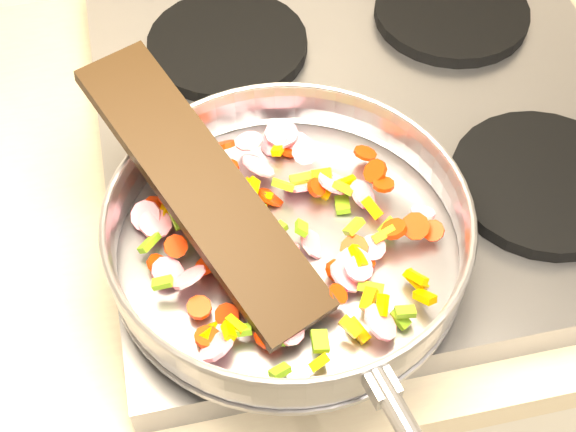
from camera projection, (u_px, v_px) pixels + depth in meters
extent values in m
cube|color=#939399|center=(372.00, 126.00, 0.91)|extent=(0.60, 0.60, 0.04)
cylinder|color=black|center=(276.00, 229.00, 0.78)|extent=(0.19, 0.19, 0.02)
cylinder|color=black|center=(543.00, 182.00, 0.82)|extent=(0.19, 0.19, 0.02)
cylinder|color=black|center=(227.00, 45.00, 0.95)|extent=(0.19, 0.19, 0.02)
cylinder|color=black|center=(451.00, 12.00, 0.99)|extent=(0.19, 0.19, 0.02)
cylinder|color=#9E9EA5|center=(288.00, 249.00, 0.76)|extent=(0.33, 0.33, 0.01)
torus|color=#9E9EA5|center=(288.00, 230.00, 0.73)|extent=(0.38, 0.38, 0.05)
torus|color=#9E9EA5|center=(288.00, 213.00, 0.71)|extent=(0.34, 0.34, 0.01)
cube|color=#9E9EA5|center=(381.00, 384.00, 0.62)|extent=(0.03, 0.03, 0.02)
cylinder|color=#DD1544|center=(274.00, 141.00, 0.82)|extent=(0.03, 0.03, 0.03)
cube|color=#68A216|center=(371.00, 287.00, 0.71)|extent=(0.03, 0.02, 0.01)
cube|color=#68A216|center=(241.00, 330.00, 0.68)|extent=(0.02, 0.01, 0.01)
cube|color=#E19900|center=(229.00, 331.00, 0.67)|extent=(0.01, 0.02, 0.02)
cylinder|color=red|center=(354.00, 248.00, 0.73)|extent=(0.03, 0.03, 0.02)
cylinder|color=red|center=(264.00, 275.00, 0.71)|extent=(0.03, 0.03, 0.01)
cylinder|color=red|center=(257.00, 311.00, 0.69)|extent=(0.02, 0.02, 0.02)
cylinder|color=red|center=(176.00, 246.00, 0.73)|extent=(0.02, 0.02, 0.02)
cylinder|color=#DD1544|center=(168.00, 272.00, 0.72)|extent=(0.04, 0.04, 0.02)
cylinder|color=#DD1544|center=(290.00, 330.00, 0.68)|extent=(0.03, 0.03, 0.02)
cylinder|color=red|center=(171.00, 196.00, 0.77)|extent=(0.03, 0.03, 0.01)
cylinder|color=red|center=(229.00, 168.00, 0.81)|extent=(0.02, 0.02, 0.01)
cube|color=#68A216|center=(405.00, 312.00, 0.69)|extent=(0.02, 0.01, 0.01)
cube|color=#E19900|center=(346.00, 182.00, 0.78)|extent=(0.02, 0.01, 0.01)
cylinder|color=#DD1544|center=(423.00, 212.00, 0.77)|extent=(0.03, 0.03, 0.02)
cube|color=#E19900|center=(236.00, 201.00, 0.75)|extent=(0.02, 0.02, 0.02)
cube|color=#68A216|center=(241.00, 272.00, 0.72)|extent=(0.02, 0.02, 0.02)
cylinder|color=#DD1544|center=(359.00, 269.00, 0.71)|extent=(0.03, 0.04, 0.01)
cube|color=#E19900|center=(417.00, 278.00, 0.71)|extent=(0.02, 0.02, 0.02)
cube|color=#E19900|center=(252.00, 189.00, 0.77)|extent=(0.02, 0.03, 0.01)
cylinder|color=red|center=(194.00, 174.00, 0.78)|extent=(0.02, 0.02, 0.00)
cube|color=#68A216|center=(149.00, 243.00, 0.74)|extent=(0.02, 0.03, 0.01)
cylinder|color=#DD1544|center=(281.00, 134.00, 0.82)|extent=(0.04, 0.04, 0.01)
cylinder|color=red|center=(225.00, 145.00, 0.81)|extent=(0.03, 0.03, 0.02)
cylinder|color=#DD1544|center=(269.00, 312.00, 0.69)|extent=(0.03, 0.04, 0.03)
cube|color=#E19900|center=(321.00, 192.00, 0.79)|extent=(0.02, 0.02, 0.01)
cube|color=#E19900|center=(252.00, 221.00, 0.76)|extent=(0.02, 0.02, 0.01)
cylinder|color=red|center=(384.00, 184.00, 0.77)|extent=(0.03, 0.03, 0.01)
cube|color=#68A216|center=(302.00, 228.00, 0.74)|extent=(0.02, 0.02, 0.02)
cube|color=#68A216|center=(387.00, 226.00, 0.75)|extent=(0.02, 0.02, 0.02)
cylinder|color=red|center=(199.00, 307.00, 0.70)|extent=(0.03, 0.03, 0.01)
cylinder|color=red|center=(338.00, 294.00, 0.70)|extent=(0.02, 0.02, 0.02)
cylinder|color=red|center=(178.00, 177.00, 0.79)|extent=(0.04, 0.04, 0.01)
cylinder|color=#DD1544|center=(245.00, 262.00, 0.73)|extent=(0.03, 0.02, 0.02)
cube|color=#68A216|center=(301.00, 179.00, 0.79)|extent=(0.02, 0.01, 0.01)
cube|color=#68A216|center=(197.00, 165.00, 0.79)|extent=(0.01, 0.03, 0.02)
cylinder|color=red|center=(189.00, 166.00, 0.79)|extent=(0.03, 0.03, 0.01)
cylinder|color=#DD1544|center=(217.00, 336.00, 0.69)|extent=(0.04, 0.04, 0.01)
cylinder|color=#DD1544|center=(238.00, 256.00, 0.74)|extent=(0.05, 0.05, 0.02)
cylinder|color=red|center=(285.00, 262.00, 0.73)|extent=(0.03, 0.03, 0.02)
cube|color=#E19900|center=(208.00, 332.00, 0.69)|extent=(0.02, 0.02, 0.02)
cylinder|color=#DD1544|center=(353.00, 266.00, 0.73)|extent=(0.05, 0.04, 0.02)
cylinder|color=#DD1544|center=(226.00, 259.00, 0.74)|extent=(0.03, 0.03, 0.01)
cylinder|color=#DD1544|center=(249.00, 141.00, 0.81)|extent=(0.04, 0.04, 0.01)
cylinder|color=red|center=(207.00, 337.00, 0.69)|extent=(0.03, 0.03, 0.01)
cylinder|color=red|center=(433.00, 231.00, 0.75)|extent=(0.02, 0.02, 0.02)
cube|color=#68A216|center=(225.00, 213.00, 0.75)|extent=(0.02, 0.02, 0.02)
cylinder|color=red|center=(336.00, 271.00, 0.72)|extent=(0.03, 0.03, 0.02)
cube|color=#E19900|center=(322.00, 174.00, 0.79)|extent=(0.02, 0.02, 0.02)
cylinder|color=red|center=(203.00, 217.00, 0.76)|extent=(0.03, 0.03, 0.02)
cylinder|color=#DD1544|center=(334.00, 183.00, 0.78)|extent=(0.04, 0.05, 0.02)
cube|color=#68A216|center=(344.00, 188.00, 0.77)|extent=(0.02, 0.02, 0.01)
cube|color=#68A216|center=(354.00, 227.00, 0.74)|extent=(0.02, 0.02, 0.01)
cylinder|color=#DD1544|center=(146.00, 216.00, 0.76)|extent=(0.04, 0.04, 0.03)
cylinder|color=red|center=(154.00, 206.00, 0.77)|extent=(0.03, 0.03, 0.02)
cube|color=#68A216|center=(283.00, 185.00, 0.77)|extent=(0.02, 0.02, 0.02)
cylinder|color=#DD1544|center=(346.00, 276.00, 0.72)|extent=(0.04, 0.05, 0.03)
cylinder|color=#DD1544|center=(381.00, 322.00, 0.68)|extent=(0.04, 0.05, 0.03)
cylinder|color=red|center=(209.00, 263.00, 0.73)|extent=(0.04, 0.04, 0.02)
cube|color=#E19900|center=(369.00, 299.00, 0.70)|extent=(0.02, 0.02, 0.01)
cylinder|color=#DD1544|center=(189.00, 277.00, 0.71)|extent=(0.04, 0.03, 0.03)
cylinder|color=red|center=(316.00, 187.00, 0.77)|extent=(0.02, 0.03, 0.02)
cube|color=#E19900|center=(236.00, 325.00, 0.68)|extent=(0.02, 0.02, 0.01)
cube|color=#E19900|center=(278.00, 149.00, 0.81)|extent=(0.02, 0.02, 0.01)
cube|color=#68A216|center=(277.00, 230.00, 0.75)|extent=(0.02, 0.02, 0.01)
cube|color=#68A216|center=(400.00, 319.00, 0.70)|extent=(0.02, 0.02, 0.01)
cube|color=#E19900|center=(358.00, 256.00, 0.72)|extent=(0.01, 0.02, 0.01)
cube|color=#68A216|center=(259.00, 202.00, 0.78)|extent=(0.02, 0.02, 0.02)
cylinder|color=#DD1544|center=(363.00, 194.00, 0.77)|extent=(0.03, 0.04, 0.03)
cylinder|color=#DD1544|center=(301.00, 185.00, 0.79)|extent=(0.05, 0.04, 0.03)
cube|color=#E19900|center=(350.00, 326.00, 0.68)|extent=(0.02, 0.02, 0.01)
cylinder|color=red|center=(375.00, 171.00, 0.78)|extent=(0.03, 0.03, 0.02)
cube|color=#E19900|center=(372.00, 208.00, 0.76)|extent=(0.02, 0.02, 0.02)
cube|color=#E19900|center=(272.00, 294.00, 0.70)|extent=(0.02, 0.01, 0.02)
cylinder|color=#DD1544|center=(186.00, 206.00, 0.78)|extent=(0.04, 0.04, 0.02)
cube|color=#E19900|center=(261.00, 197.00, 0.78)|extent=(0.03, 0.02, 0.01)
cylinder|color=#DD1544|center=(313.00, 244.00, 0.75)|extent=(0.03, 0.04, 0.03)
cylinder|color=red|center=(288.00, 151.00, 0.82)|extent=(0.03, 0.03, 0.02)
cube|color=#E19900|center=(167.00, 206.00, 0.76)|extent=(0.02, 0.03, 0.02)
cylinder|color=red|center=(234.00, 224.00, 0.76)|extent=(0.03, 0.03, 0.02)
cylinder|color=#DD1544|center=(297.00, 147.00, 0.82)|extent=(0.04, 0.03, 0.03)
cylinder|color=#DD1544|center=(216.00, 202.00, 0.78)|extent=(0.04, 0.03, 0.03)
cylinder|color=#DD1544|center=(156.00, 224.00, 0.75)|extent=(0.04, 0.04, 0.01)
cylinder|color=red|center=(159.00, 265.00, 0.73)|extent=(0.03, 0.03, 0.02)
cube|color=#E19900|center=(384.00, 235.00, 0.73)|extent=(0.02, 0.01, 0.01)
cylinder|color=red|center=(365.00, 153.00, 0.80)|extent=(0.03, 0.03, 0.01)
cube|color=#68A216|center=(280.00, 332.00, 0.68)|extent=(0.02, 0.03, 0.01)
cylinder|color=red|center=(250.00, 223.00, 0.76)|extent=(0.03, 0.03, 0.01)
cube|color=#68A216|center=(343.00, 204.00, 0.78)|extent=(0.02, 0.03, 0.01)
cylinder|color=#DD1544|center=(290.00, 317.00, 0.68)|extent=(0.04, 0.03, 0.03)
cylinder|color=red|center=(166.00, 192.00, 0.79)|extent=(0.02, 0.02, 0.02)
cylinder|color=red|center=(415.00, 226.00, 0.74)|extent=(0.03, 0.03, 0.02)
cylinder|color=#DD1544|center=(305.00, 152.00, 0.80)|extent=(0.03, 0.03, 0.03)
cylinder|color=red|center=(271.00, 197.00, 0.79)|extent=(0.03, 0.04, 0.03)
cube|color=#68A216|center=(280.00, 371.00, 0.66)|extent=(0.02, 0.02, 0.01)
cube|color=#68A216|center=(179.00, 216.00, 0.75)|extent=(0.02, 0.03, 0.02)
cylinder|color=red|center=(227.00, 315.00, 0.70)|extent=(0.03, 0.03, 0.02)
cylinder|color=red|center=(268.00, 335.00, 0.68)|extent=(0.03, 0.04, 0.02)
cube|color=#68A216|center=(162.00, 283.00, 0.70)|extent=(0.02, 0.01, 0.01)
cylinder|color=red|center=(223.00, 262.00, 0.72)|extent=(0.02, 0.03, 0.01)
cube|color=#E19900|center=(319.00, 362.00, 0.66)|extent=(0.02, 0.02, 0.01)
cylinder|color=#DD1544|center=(261.00, 221.00, 0.76)|extent=(0.05, 0.05, 0.02)
cylinder|color=red|center=(204.00, 219.00, 0.77)|extent=(0.03, 0.03, 0.01)
cube|color=#E19900|center=(175.00, 207.00, 0.76)|extent=(0.01, 0.02, 0.01)
cylinder|color=red|center=(257.00, 201.00, 0.78)|extent=(0.03, 0.03, 0.02)
cube|color=#E19900|center=(358.00, 330.00, 0.69)|extent=(0.02, 0.03, 0.01)
cube|color=#E19900|center=(425.00, 297.00, 0.70)|extent=(0.02, 0.02, 0.02)
cylinder|color=#DD1544|center=(181.00, 210.00, 0.77)|extent=(0.04, 0.04, 0.01)
cylinder|color=#DD1544|center=(282.00, 247.00, 0.74)|extent=(0.04, 0.03, 0.03)
cube|color=#68A216|center=(198.00, 186.00, 0.78)|extent=(0.02, 0.02, 0.01)
cylinder|color=red|center=(242.00, 235.00, 0.74)|extent=(0.03, 0.02, 0.02)
cylinder|color=#DD1544|center=(227.00, 252.00, 0.72)|extent=(0.03, 0.04, 0.02)
cylinder|color=red|center=(394.00, 229.00, 0.74)|extent=(0.03, 0.03, 0.01)
cube|color=#E19900|center=(241.00, 185.00, 0.78)|extent=(0.02, 0.01, 0.01)
cylinder|color=red|center=(186.00, 186.00, 0.78)|extent=(0.03, 0.03, 0.03)
cylinder|color=#DD1544|center=(217.00, 346.00, 0.67)|extent=(0.04, 0.04, 0.03)
cube|color=#68A216|center=(206.00, 183.00, 0.77)|extent=(0.02, 0.02, 0.01)
cube|color=#68A216|center=(320.00, 341.00, 0.67)|extent=(0.02, 0.02, 0.01)
cylinder|color=#DD1544|center=(258.00, 166.00, 0.79)|extent=(0.04, 0.05, 0.03)
cylinder|color=red|center=(284.00, 277.00, 0.71)|extent=(0.02, 0.02, 0.01)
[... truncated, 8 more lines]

